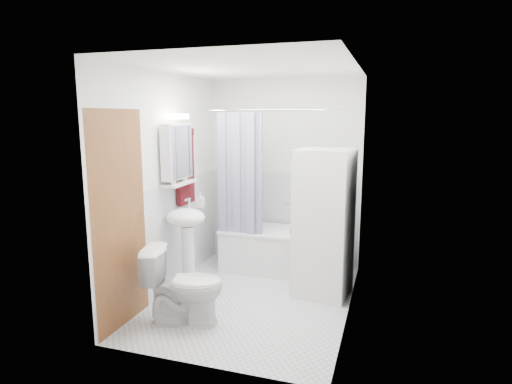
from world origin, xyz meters
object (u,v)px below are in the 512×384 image
(bathtub, at_px, (278,248))
(washer_dryer, at_px, (324,223))
(sink, at_px, (186,231))
(toilet, at_px, (184,286))

(bathtub, bearing_deg, washer_dryer, -39.31)
(sink, bearing_deg, washer_dryer, 16.22)
(bathtub, bearing_deg, toilet, -106.82)
(sink, bearing_deg, bathtub, 50.45)
(washer_dryer, relative_size, toilet, 2.15)
(bathtub, relative_size, sink, 1.33)
(bathtub, relative_size, washer_dryer, 0.87)
(bathtub, height_order, washer_dryer, washer_dryer)
(bathtub, bearing_deg, sink, -129.55)
(bathtub, xyz_separation_m, washer_dryer, (0.65, -0.53, 0.51))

